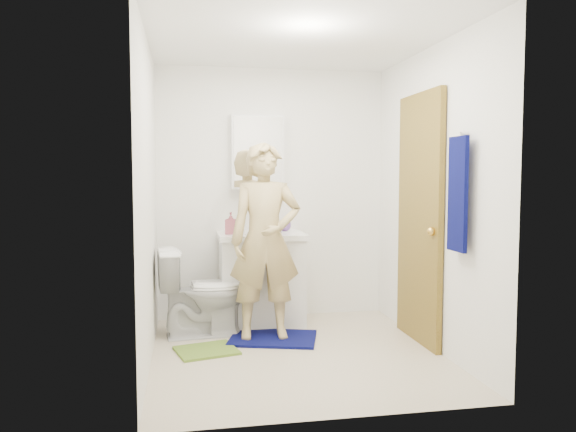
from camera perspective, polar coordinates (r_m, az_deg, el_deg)
The scene contains 22 objects.
floor at distance 4.49m, azimuth 0.85°, elevation -13.88°, with size 2.20×2.40×0.02m, color beige.
ceiling at distance 4.39m, azimuth 0.88°, elevation 17.72°, with size 2.20×2.40×0.02m, color white.
wall_back at distance 5.46m, azimuth -1.63°, elevation 2.27°, with size 2.20×0.02×2.40m, color white.
wall_front at distance 3.10m, azimuth 5.26°, elevation 0.79°, with size 2.20×0.02×2.40m, color white.
wall_left at distance 4.20m, azimuth -14.16°, elevation 1.57°, with size 0.02×2.40×2.40m, color white.
wall_right at distance 4.62m, azimuth 14.49°, elevation 1.79°, with size 0.02×2.40×2.40m, color white.
vanity_cabinet at distance 5.24m, azimuth -2.74°, elevation -6.62°, with size 0.75×0.55×0.80m, color white.
countertop at distance 5.18m, azimuth -2.76°, elevation -2.00°, with size 0.79×0.59×0.05m, color white.
sink_basin at distance 5.18m, azimuth -2.76°, elevation -1.83°, with size 0.40×0.40×0.03m, color white.
faucet at distance 5.35m, azimuth -3.02°, elevation -0.89°, with size 0.03×0.03×0.12m, color silver.
medicine_cabinet at distance 5.38m, azimuth -3.11°, elevation 6.50°, with size 0.50×0.12×0.70m, color white.
mirror_panel at distance 5.31m, azimuth -3.03°, elevation 6.53°, with size 0.46×0.01×0.66m, color white.
door at distance 4.75m, azimuth 13.20°, elevation -0.24°, with size 0.05×0.80×2.05m, color olive.
door_knob at distance 4.45m, azimuth 14.36°, elevation -1.53°, with size 0.07×0.07×0.07m, color gold.
towel at distance 4.07m, azimuth 16.86°, elevation 2.14°, with size 0.03×0.24×0.80m, color #080C4E.
towel_hook at distance 4.10m, azimuth 17.49°, elevation 8.01°, with size 0.02×0.02×0.06m, color silver.
toilet at distance 4.92m, azimuth -8.61°, elevation -7.59°, with size 0.43×0.75×0.76m, color white.
bath_mat at distance 4.83m, azimuth -1.53°, elevation -12.31°, with size 0.71×0.51×0.02m, color #080C4E.
green_rug at distance 4.56m, azimuth -8.28°, elevation -13.36°, with size 0.45×0.38×0.02m, color olive.
soap_dispenser at distance 5.07m, azimuth -5.83°, elevation -0.73°, with size 0.09×0.09×0.20m, color #AA4F60.
toothbrush_cup at distance 5.34m, azimuth -0.32°, elevation -1.05°, with size 0.12×0.12×0.09m, color #6C4496.
man at distance 4.69m, azimuth -2.32°, elevation -2.51°, with size 0.59×0.39×1.63m, color tan.
Camera 1 is at (-0.84, -4.19, 1.38)m, focal length 35.00 mm.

